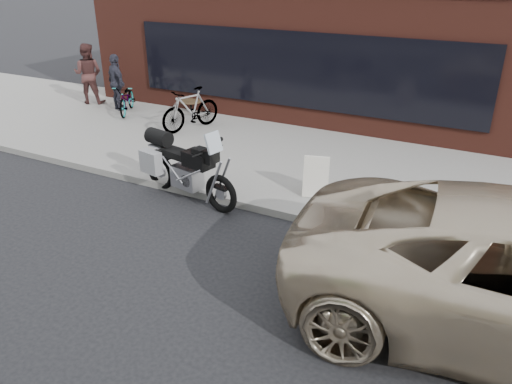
{
  "coord_description": "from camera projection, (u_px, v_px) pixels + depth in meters",
  "views": [
    {
      "loc": [
        3.37,
        -3.46,
        4.35
      ],
      "look_at": [
        -0.15,
        3.21,
        0.85
      ],
      "focal_mm": 35.0,
      "sensor_mm": 36.0,
      "label": 1
    }
  ],
  "objects": [
    {
      "name": "cafe_table",
      "position": [
        191.0,
        102.0,
        15.06
      ],
      "size": [
        0.65,
        0.65,
        0.37
      ],
      "color": "black",
      "rests_on": "near_sidewalk"
    },
    {
      "name": "bicycle_front",
      "position": [
        127.0,
        99.0,
        14.99
      ],
      "size": [
        1.31,
        1.74,
        0.87
      ],
      "primitive_type": "imported",
      "rotation": [
        0.0,
        0.0,
        0.5
      ],
      "color": "gray",
      "rests_on": "near_sidewalk"
    },
    {
      "name": "motorcycle",
      "position": [
        182.0,
        167.0,
        9.8
      ],
      "size": [
        2.44,
        0.89,
        1.56
      ],
      "rotation": [
        0.0,
        0.0,
        -0.2
      ],
      "color": "black",
      "rests_on": "ground"
    },
    {
      "name": "cafe_patron_left",
      "position": [
        88.0,
        74.0,
        15.86
      ],
      "size": [
        1.12,
        1.02,
        1.88
      ],
      "primitive_type": "imported",
      "rotation": [
        0.0,
        0.0,
        3.55
      ],
      "color": "#4D2B29",
      "rests_on": "near_sidewalk"
    },
    {
      "name": "bicycle_rear",
      "position": [
        191.0,
        109.0,
        13.48
      ],
      "size": [
        1.09,
        1.94,
        1.13
      ],
      "primitive_type": "imported",
      "rotation": [
        0.0,
        0.0,
        -0.32
      ],
      "color": "gray",
      "rests_on": "near_sidewalk"
    },
    {
      "name": "near_sidewalk",
      "position": [
        337.0,
        163.0,
        11.62
      ],
      "size": [
        44.0,
        6.0,
        0.15
      ],
      "primitive_type": "cube",
      "color": "gray",
      "rests_on": "ground"
    },
    {
      "name": "sandwich_sign",
      "position": [
        316.0,
        175.0,
        9.76
      ],
      "size": [
        0.6,
        0.57,
        0.79
      ],
      "rotation": [
        0.0,
        0.0,
        0.3
      ],
      "color": "white",
      "rests_on": "near_sidewalk"
    },
    {
      "name": "ground",
      "position": [
        143.0,
        357.0,
        6.04
      ],
      "size": [
        120.0,
        120.0,
        0.0
      ],
      "primitive_type": "plane",
      "color": "black",
      "rests_on": "ground"
    },
    {
      "name": "cafe_patron_right",
      "position": [
        117.0,
        83.0,
        15.13
      ],
      "size": [
        1.08,
        0.79,
        1.7
      ],
      "primitive_type": "imported",
      "rotation": [
        0.0,
        0.0,
        2.71
      ],
      "color": "#30303D",
      "rests_on": "near_sidewalk"
    },
    {
      "name": "storefront",
      "position": [
        354.0,
        28.0,
        17.16
      ],
      "size": [
        14.0,
        10.07,
        4.5
      ],
      "color": "#5C271D",
      "rests_on": "ground"
    }
  ]
}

